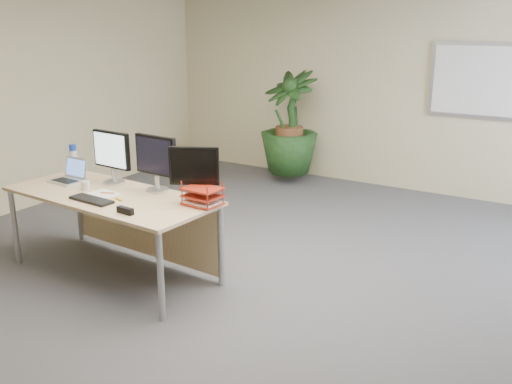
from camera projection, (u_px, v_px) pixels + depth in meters
The scene contains 17 objects.
floor at pixel (226, 295), 4.93m from camera, with size 8.00×8.00×0.00m, color #4C4C51.
back_wall at pixel (389, 91), 7.80m from camera, with size 7.00×0.04×2.70m, color #C5BC8B.
whiteboard at pixel (482, 81), 7.12m from camera, with size 1.30×0.04×0.95m.
desk at pixel (121, 208), 5.25m from camera, with size 2.07×0.97×0.78m.
floor_plant at pixel (289, 131), 8.16m from camera, with size 0.84×0.84×1.50m, color #133415.
monitor_left at pixel (112, 154), 5.38m from camera, with size 0.45×0.21×0.50m.
monitor_right at pixel (156, 160), 5.13m from camera, with size 0.46×0.21×0.51m.
monitor_dark at pixel (194, 170), 4.86m from camera, with size 0.40×0.23×0.48m.
laptop at pixel (70, 175), 5.53m from camera, with size 0.32×0.28×0.22m.
keyboard at pixel (91, 200), 4.92m from camera, with size 0.43×0.14×0.02m, color black.
coffee_mug at pixel (86, 186), 5.23m from camera, with size 0.11×0.07×0.08m.
spiral_notebook at pixel (104, 194), 5.10m from camera, with size 0.27×0.20×0.01m, color white.
orange_pen at pixel (107, 193), 5.10m from camera, with size 0.01×0.01×0.13m, color #E35619.
yellow_highlighter at pixel (119, 199), 4.95m from camera, with size 0.02×0.02×0.12m, color yellow.
water_bottle at pixel (74, 159), 5.79m from camera, with size 0.08×0.08×0.30m.
letter_tray at pixel (203, 198), 4.80m from camera, with size 0.32×0.25×0.14m.
stapler at pixel (125, 211), 4.60m from camera, with size 0.16×0.04×0.05m, color black.
Camera 1 is at (2.56, -3.67, 2.28)m, focal length 40.00 mm.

